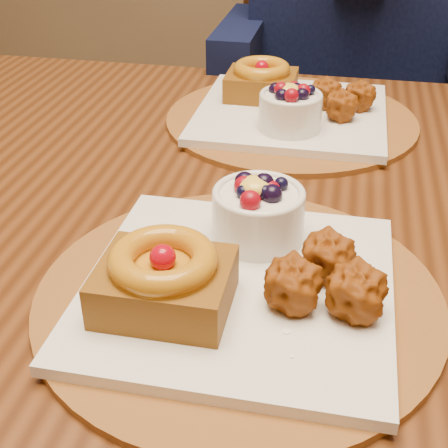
# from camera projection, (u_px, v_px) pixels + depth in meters

# --- Properties ---
(dining_table) EXTENTS (1.60, 0.90, 0.76)m
(dining_table) POSITION_uv_depth(u_px,v_px,m) (269.00, 241.00, 0.81)
(dining_table) COLOR #3A1B0A
(dining_table) RESTS_ON ground
(place_setting_near) EXTENTS (0.38, 0.38, 0.09)m
(place_setting_near) POSITION_uv_depth(u_px,v_px,m) (237.00, 272.00, 0.58)
(place_setting_near) COLOR #623412
(place_setting_near) RESTS_ON dining_table
(place_setting_far) EXTENTS (0.38, 0.38, 0.09)m
(place_setting_far) POSITION_uv_depth(u_px,v_px,m) (290.00, 108.00, 0.94)
(place_setting_far) COLOR #623412
(place_setting_far) RESTS_ON dining_table
(chair_far) EXTENTS (0.63, 0.63, 1.02)m
(chair_far) POSITION_uv_depth(u_px,v_px,m) (302.00, 95.00, 1.60)
(chair_far) COLOR black
(chair_far) RESTS_ON ground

